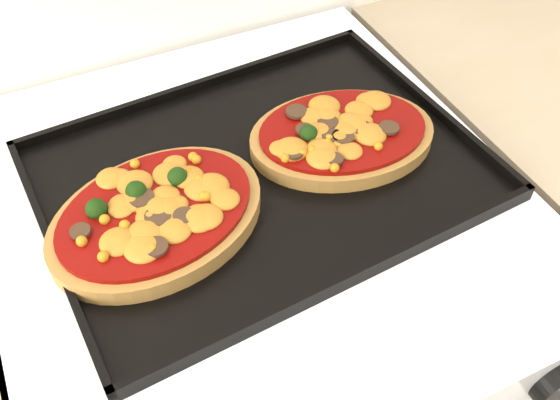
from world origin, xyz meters
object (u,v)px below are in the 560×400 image
pizza_right (342,134)px  stove (258,371)px  baking_tray (261,170)px  pizza_left (156,214)px

pizza_right → stove: bearing=-177.7°
baking_tray → pizza_right: 0.11m
stove → baking_tray: baking_tray is taller
baking_tray → pizza_left: (-0.13, -0.03, 0.02)m
pizza_right → baking_tray: bearing=-179.5°
pizza_left → pizza_right: pizza_left is taller
pizza_left → pizza_right: bearing=6.7°
pizza_left → pizza_right: size_ratio=1.07×
stove → pizza_right: bearing=2.3°
pizza_right → pizza_left: bearing=-173.3°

